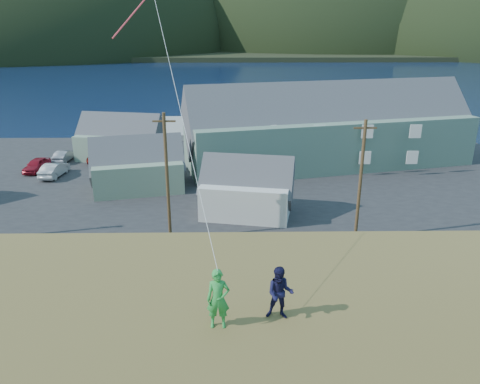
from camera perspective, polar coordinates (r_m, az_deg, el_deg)
name	(u,v)px	position (r m, az deg, el deg)	size (l,w,h in m)	color
ground	(195,250)	(34.21, -5.53, -7.08)	(900.00, 900.00, 0.00)	#0A1638
grass_strip	(193,263)	(32.42, -5.80, -8.60)	(110.00, 8.00, 0.10)	#4C3D19
waterfront_lot	(207,177)	(49.90, -4.06, 1.87)	(72.00, 36.00, 0.12)	#28282B
wharf	(175,128)	(72.50, -7.91, 7.77)	(26.00, 14.00, 0.90)	gray
far_shore	(229,44)	(360.68, -1.39, 17.61)	(900.00, 320.00, 2.00)	black
far_hills	(284,46)	(311.78, 5.40, 17.35)	(760.00, 265.00, 143.00)	black
lodge	(329,127)	(54.17, 10.85, 7.76)	(33.59, 16.28, 11.39)	slate
shed_palegreen_near	(138,166)	(46.42, -12.37, 3.11)	(9.80, 7.26, 6.39)	gray
shed_white	(247,188)	(39.34, 0.85, 0.46)	(8.55, 6.47, 6.16)	silver
shed_palegreen_far	(120,138)	(57.96, -14.40, 6.40)	(10.73, 7.34, 6.63)	gray
utility_poles	(164,183)	(34.02, -9.20, 1.15)	(29.62, 0.24, 9.61)	#47331E
parked_cars	(118,159)	(55.25, -14.60, 3.90)	(22.69, 11.97, 1.51)	navy
kite_flyer_green	(218,299)	(13.60, -2.68, -12.90)	(0.66, 0.43, 1.82)	green
kite_flyer_navy	(280,293)	(14.04, 4.91, -12.19)	(0.81, 0.63, 1.66)	#141335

